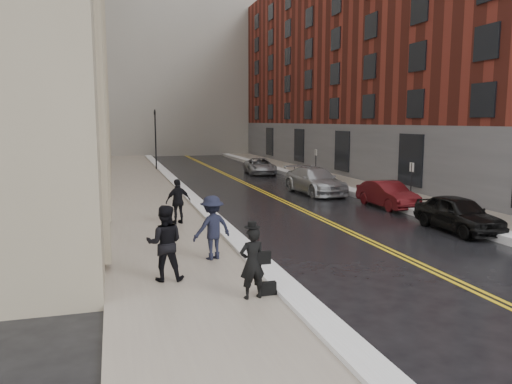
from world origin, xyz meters
TOP-DOWN VIEW (x-y plane):
  - ground at (0.00, 0.00)m, footprint 160.00×160.00m
  - sidewalk_left at (-4.50, 16.00)m, footprint 4.00×64.00m
  - sidewalk_right at (9.00, 16.00)m, footprint 3.00×64.00m
  - lane_stripe_a at (2.38, 16.00)m, footprint 0.12×64.00m
  - lane_stripe_b at (2.62, 16.00)m, footprint 0.12×64.00m
  - snow_ridge_left at (-2.20, 16.00)m, footprint 0.70×60.80m
  - snow_ridge_right at (7.15, 16.00)m, footprint 0.85×60.80m
  - building_right at (17.50, 23.00)m, footprint 14.00×50.00m
  - tower_far_right at (14.00, 66.00)m, footprint 22.00×18.00m
  - traffic_signal at (-2.60, 30.00)m, footprint 0.18×0.15m
  - parking_sign_near at (7.90, 8.00)m, footprint 0.06×0.35m
  - parking_sign_far at (7.90, 20.00)m, footprint 0.06×0.35m
  - car_black at (6.59, 2.77)m, footprint 1.69×4.10m
  - car_maroon at (6.80, 8.30)m, footprint 1.49×3.97m
  - car_silver_near at (5.20, 13.68)m, footprint 2.48×5.39m
  - car_silver_far at (5.20, 25.06)m, footprint 2.61×4.78m
  - pedestrian_main at (-3.18, -2.53)m, footprint 0.66×0.48m
  - pedestrian_a at (-4.98, -0.62)m, footprint 1.07×0.90m
  - pedestrian_b at (-3.42, 1.02)m, footprint 1.41×1.10m
  - pedestrian_c at (-3.73, 6.51)m, footprint 1.14×0.72m

SIDE VIEW (x-z plane):
  - ground at x=0.00m, z-range 0.00..0.00m
  - lane_stripe_a at x=2.38m, z-range 0.00..0.01m
  - lane_stripe_b at x=2.62m, z-range 0.00..0.01m
  - sidewalk_left at x=-4.50m, z-range 0.00..0.15m
  - sidewalk_right at x=9.00m, z-range 0.00..0.15m
  - snow_ridge_left at x=-2.20m, z-range 0.00..0.26m
  - snow_ridge_right at x=7.15m, z-range 0.00..0.30m
  - car_silver_far at x=5.20m, z-range 0.00..1.27m
  - car_maroon at x=6.80m, z-range 0.00..1.30m
  - car_black at x=6.59m, z-range 0.00..1.39m
  - car_silver_near at x=5.20m, z-range 0.00..1.53m
  - pedestrian_main at x=-3.18m, z-range 0.15..1.84m
  - pedestrian_c at x=-3.73m, z-range 0.15..1.96m
  - pedestrian_b at x=-3.42m, z-range 0.15..2.07m
  - pedestrian_a at x=-4.98m, z-range 0.15..2.12m
  - parking_sign_near at x=7.90m, z-range 0.24..2.47m
  - parking_sign_far at x=7.90m, z-range 0.24..2.47m
  - traffic_signal at x=-2.60m, z-range 0.48..5.68m
  - building_right at x=17.50m, z-range 0.00..18.00m
  - tower_far_right at x=14.00m, z-range 0.00..44.00m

